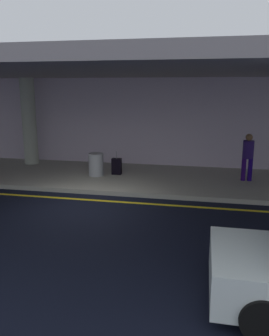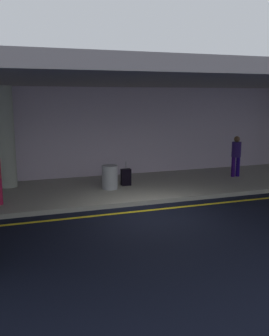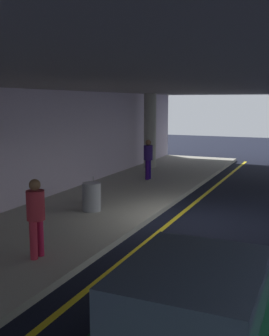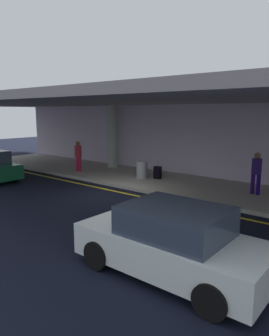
{
  "view_description": "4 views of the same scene",
  "coord_description": "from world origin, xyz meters",
  "px_view_note": "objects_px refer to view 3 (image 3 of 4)",
  "views": [
    {
      "loc": [
        3.41,
        -9.28,
        3.4
      ],
      "look_at": [
        1.23,
        1.34,
        0.88
      ],
      "focal_mm": 37.07,
      "sensor_mm": 36.0,
      "label": 1
    },
    {
      "loc": [
        -3.87,
        -9.65,
        3.4
      ],
      "look_at": [
        0.18,
        2.31,
        0.97
      ],
      "focal_mm": 39.54,
      "sensor_mm": 36.0,
      "label": 2
    },
    {
      "loc": [
        -11.24,
        -3.22,
        3.4
      ],
      "look_at": [
        0.64,
        2.0,
        1.33
      ],
      "focal_mm": 44.68,
      "sensor_mm": 36.0,
      "label": 3
    },
    {
      "loc": [
        9.06,
        -9.39,
        3.4
      ],
      "look_at": [
        -0.43,
        2.13,
        0.77
      ],
      "focal_mm": 34.03,
      "sensor_mm": 36.0,
      "label": 4
    }
  ],
  "objects_px": {
    "support_column_left_mid": "(150,131)",
    "car_dark_green": "(190,330)",
    "person_waiting_for_ride": "(148,157)",
    "suitcase_upright_primary": "(93,195)",
    "traveler_with_luggage": "(36,213)",
    "trash_bin_steel": "(92,197)"
  },
  "relations": [
    {
      "from": "person_waiting_for_ride",
      "to": "suitcase_upright_primary",
      "type": "relative_size",
      "value": 1.87
    },
    {
      "from": "car_dark_green",
      "to": "trash_bin_steel",
      "type": "height_order",
      "value": "car_dark_green"
    },
    {
      "from": "suitcase_upright_primary",
      "to": "support_column_left_mid",
      "type": "bearing_deg",
      "value": 2.61
    },
    {
      "from": "car_dark_green",
      "to": "suitcase_upright_primary",
      "type": "distance_m",
      "value": 8.65
    },
    {
      "from": "car_dark_green",
      "to": "support_column_left_mid",
      "type": "bearing_deg",
      "value": 21.91
    },
    {
      "from": "support_column_left_mid",
      "to": "suitcase_upright_primary",
      "type": "height_order",
      "value": "support_column_left_mid"
    },
    {
      "from": "suitcase_upright_primary",
      "to": "trash_bin_steel",
      "type": "distance_m",
      "value": 0.79
    },
    {
      "from": "trash_bin_steel",
      "to": "traveler_with_luggage",
      "type": "bearing_deg",
      "value": -167.54
    },
    {
      "from": "support_column_left_mid",
      "to": "suitcase_upright_primary",
      "type": "bearing_deg",
      "value": -171.46
    },
    {
      "from": "person_waiting_for_ride",
      "to": "suitcase_upright_primary",
      "type": "xyz_separation_m",
      "value": [
        -4.77,
        -0.03,
        -0.65
      ]
    },
    {
      "from": "support_column_left_mid",
      "to": "person_waiting_for_ride",
      "type": "xyz_separation_m",
      "value": [
        -3.08,
        -1.15,
        -0.86
      ]
    },
    {
      "from": "car_dark_green",
      "to": "person_waiting_for_ride",
      "type": "height_order",
      "value": "person_waiting_for_ride"
    },
    {
      "from": "support_column_left_mid",
      "to": "trash_bin_steel",
      "type": "distance_m",
      "value": 8.81
    },
    {
      "from": "person_waiting_for_ride",
      "to": "suitcase_upright_primary",
      "type": "height_order",
      "value": "person_waiting_for_ride"
    },
    {
      "from": "suitcase_upright_primary",
      "to": "trash_bin_steel",
      "type": "bearing_deg",
      "value": -160.28
    },
    {
      "from": "traveler_with_luggage",
      "to": "trash_bin_steel",
      "type": "xyz_separation_m",
      "value": [
        3.81,
        0.84,
        -0.54
      ]
    },
    {
      "from": "support_column_left_mid",
      "to": "traveler_with_luggage",
      "type": "xyz_separation_m",
      "value": [
        -12.37,
        -2.36,
        -0.86
      ]
    },
    {
      "from": "car_dark_green",
      "to": "trash_bin_steel",
      "type": "distance_m",
      "value": 7.88
    },
    {
      "from": "car_dark_green",
      "to": "traveler_with_luggage",
      "type": "distance_m",
      "value": 4.69
    },
    {
      "from": "support_column_left_mid",
      "to": "car_dark_green",
      "type": "height_order",
      "value": "support_column_left_mid"
    },
    {
      "from": "support_column_left_mid",
      "to": "car_dark_green",
      "type": "relative_size",
      "value": 0.89
    },
    {
      "from": "traveler_with_luggage",
      "to": "person_waiting_for_ride",
      "type": "distance_m",
      "value": 9.37
    }
  ]
}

